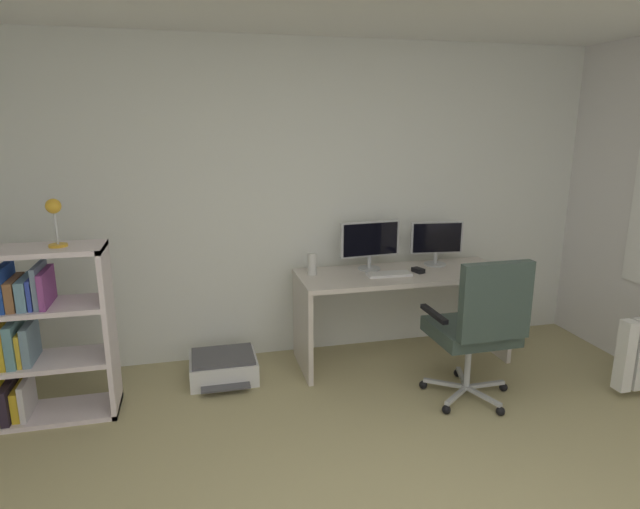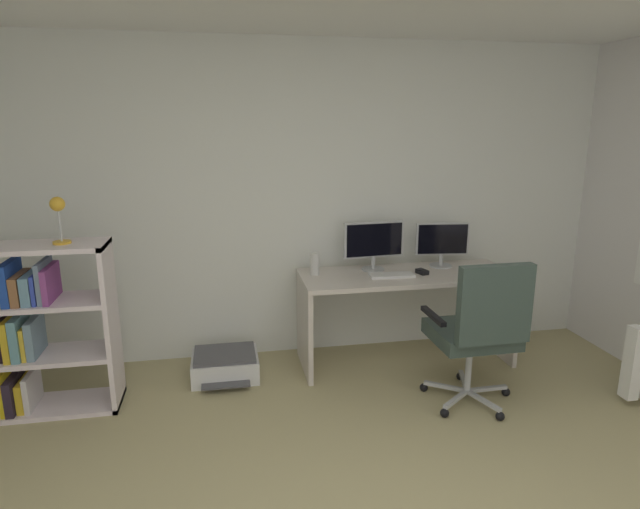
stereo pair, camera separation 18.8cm
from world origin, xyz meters
TOP-DOWN VIEW (x-y plane):
  - wall_back at (0.00, 2.80)m, footprint 5.09×0.10m
  - desk at (0.81, 2.37)m, footprint 1.66×0.61m
  - monitor_main at (0.58, 2.51)m, footprint 0.49×0.18m
  - monitor_secondary at (1.15, 2.51)m, footprint 0.43×0.18m
  - keyboard at (0.67, 2.31)m, footprint 0.34×0.14m
  - computer_mouse at (0.92, 2.34)m, footprint 0.09×0.11m
  - desktop_speaker at (0.10, 2.47)m, footprint 0.07×0.07m
  - office_chair at (1.03, 1.58)m, footprint 0.63×0.63m
  - bookshelf at (-1.79, 2.10)m, footprint 0.75×0.36m
  - desk_lamp at (-1.59, 2.10)m, footprint 0.11×0.11m
  - printer at (-0.61, 2.35)m, footprint 0.49×0.49m

SIDE VIEW (x-z plane):
  - printer at x=-0.61m, z-range 0.00..0.19m
  - desk at x=0.81m, z-range 0.19..0.92m
  - bookshelf at x=-1.79m, z-range 0.01..1.14m
  - office_chair at x=1.03m, z-range 0.06..1.10m
  - keyboard at x=0.67m, z-range 0.74..0.76m
  - computer_mouse at x=0.92m, z-range 0.74..0.77m
  - desktop_speaker at x=0.10m, z-range 0.74..0.91m
  - monitor_secondary at x=1.15m, z-range 0.77..1.13m
  - monitor_main at x=0.58m, z-range 0.77..1.16m
  - wall_back at x=0.00m, z-range 0.00..2.50m
  - desk_lamp at x=-1.59m, z-range 1.18..1.48m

